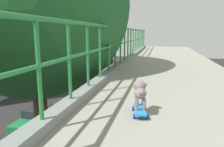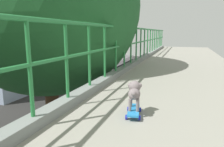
# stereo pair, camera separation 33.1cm
# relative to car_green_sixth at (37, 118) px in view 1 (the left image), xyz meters

# --- Properties ---
(car_green_sixth) EXTENTS (1.84, 4.21, 1.35)m
(car_green_sixth) POSITION_rel_car_green_sixth_xyz_m (0.00, 0.00, 0.00)
(car_green_sixth) COLOR #186F33
(car_green_sixth) RESTS_ON ground
(car_white_seventh) EXTENTS (2.01, 4.59, 1.53)m
(car_white_seventh) POSITION_rel_car_green_sixth_xyz_m (3.49, 3.39, 0.08)
(car_white_seventh) COLOR silver
(car_white_seventh) RESTS_ON ground
(city_bus) EXTENTS (2.56, 10.92, 3.03)m
(city_bus) POSITION_rel_car_green_sixth_xyz_m (-0.26, 15.96, 1.11)
(city_bus) COLOR white
(city_bus) RESTS_ON ground
(roadside_tree_mid) EXTENTS (5.31, 5.31, 9.92)m
(roadside_tree_mid) POSITION_rel_car_green_sixth_xyz_m (5.02, -7.43, 6.74)
(roadside_tree_mid) COLOR #4F3423
(roadside_tree_mid) RESTS_ON ground
(toy_skateboard) EXTENTS (0.23, 0.44, 0.08)m
(toy_skateboard) POSITION_rel_car_green_sixth_xyz_m (8.28, -10.42, 5.13)
(toy_skateboard) COLOR #2581C9
(toy_skateboard) RESTS_ON overpass_deck
(small_dog) EXTENTS (0.19, 0.34, 0.33)m
(small_dog) POSITION_rel_car_green_sixth_xyz_m (8.28, -10.37, 5.36)
(small_dog) COLOR slate
(small_dog) RESTS_ON toy_skateboard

